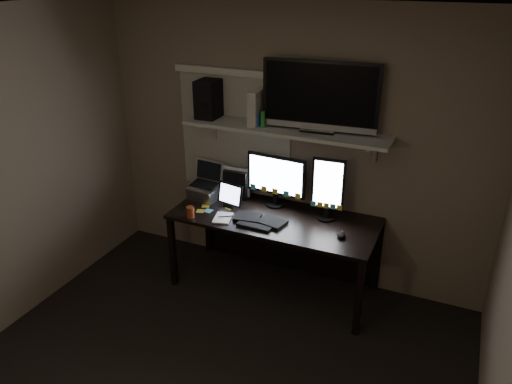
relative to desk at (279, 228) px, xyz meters
The scene contains 19 objects.
ceiling 2.49m from the desk, 90.00° to the right, with size 3.60×3.60×0.00m, color silver.
back_wall 0.74m from the desk, 90.00° to the left, with size 3.60×3.60×0.00m, color #756253.
window_blinds 0.96m from the desk, 156.69° to the left, with size 1.10×0.02×1.10m, color #BCB7A9.
desk is the anchor object (origin of this frame).
wall_shelf 0.91m from the desk, 90.00° to the left, with size 1.80×0.35×0.03m, color #AEAFAA.
monitor_landscape 0.44m from the desk, 127.14° to the left, with size 0.56×0.06×0.49m, color black.
monitor_portrait 0.63m from the desk, ahead, with size 0.28×0.05×0.56m, color black.
keyboard 0.33m from the desk, 108.37° to the right, with size 0.46×0.18×0.03m, color black.
mouse 0.70m from the desk, 19.98° to the right, with size 0.07×0.11×0.04m, color black.
notepad 0.55m from the desk, 140.12° to the right, with size 0.15×0.20×0.01m, color white.
tablet 0.53m from the desk, 168.06° to the right, with size 0.26×0.11×0.23m, color black.
file_sorter 0.59m from the desk, 166.53° to the left, with size 0.23×0.10×0.29m, color black.
laptop 0.82m from the desk, behind, with size 0.30×0.24×0.34m, color #B3B3B8.
cup 0.82m from the desk, 147.58° to the right, with size 0.07×0.07×0.10m, color maroon.
sticky_notes 0.60m from the desk, 159.94° to the right, with size 0.30×0.22×0.00m, color yellow, non-canonical shape.
tv 1.25m from the desk, 23.33° to the left, with size 0.96×0.17×0.57m, color black.
game_console 1.11m from the desk, 158.40° to the left, with size 0.08×0.25×0.30m, color beige.
speaker 1.33m from the desk, behind, with size 0.18×0.23×0.34m, color black.
bottles 1.02m from the desk, behind, with size 0.22×0.05×0.14m, color #A50F0C, non-canonical shape.
Camera 1 is at (1.42, -2.18, 2.75)m, focal length 35.00 mm.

